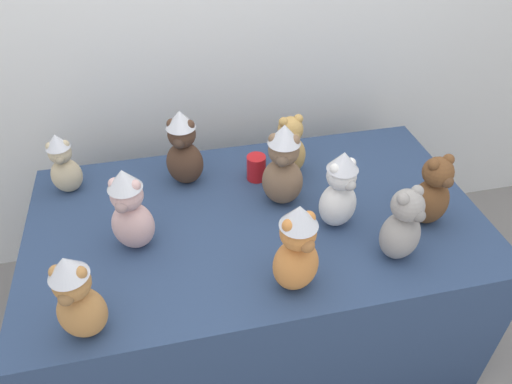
# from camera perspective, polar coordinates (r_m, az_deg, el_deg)

# --- Properties ---
(ground_plane) EXTENTS (10.00, 10.00, 0.00)m
(ground_plane) POSITION_cam_1_polar(r_m,az_deg,el_deg) (2.25, 1.48, -20.98)
(ground_plane) COLOR gray
(wall_back) EXTENTS (7.00, 0.08, 2.60)m
(wall_back) POSITION_cam_1_polar(r_m,az_deg,el_deg) (2.20, -4.55, 21.84)
(wall_back) COLOR white
(wall_back) RESTS_ON ground_plane
(display_table) EXTENTS (1.73, 0.99, 0.72)m
(display_table) POSITION_cam_1_polar(r_m,az_deg,el_deg) (2.09, 0.00, -10.23)
(display_table) COLOR navy
(display_table) RESTS_ON ground_plane
(teddy_bear_snow) EXTENTS (0.18, 0.16, 0.32)m
(teddy_bear_snow) POSITION_cam_1_polar(r_m,az_deg,el_deg) (1.73, 9.99, 0.19)
(teddy_bear_snow) COLOR white
(teddy_bear_snow) RESTS_ON display_table
(teddy_bear_mocha) EXTENTS (0.20, 0.18, 0.35)m
(teddy_bear_mocha) POSITION_cam_1_polar(r_m,az_deg,el_deg) (1.80, 3.26, 3.12)
(teddy_bear_mocha) COLOR #7F6047
(teddy_bear_mocha) RESTS_ON display_table
(teddy_bear_caramel) EXTENTS (0.17, 0.16, 0.32)m
(teddy_bear_caramel) POSITION_cam_1_polar(r_m,az_deg,el_deg) (1.46, -20.64, -11.79)
(teddy_bear_caramel) COLOR #B27A42
(teddy_bear_caramel) RESTS_ON display_table
(teddy_bear_ash) EXTENTS (0.19, 0.17, 0.29)m
(teddy_bear_ash) POSITION_cam_1_polar(r_m,az_deg,el_deg) (1.67, 17.13, -3.94)
(teddy_bear_ash) COLOR gray
(teddy_bear_ash) RESTS_ON display_table
(teddy_bear_chestnut) EXTENTS (0.18, 0.16, 0.29)m
(teddy_bear_chestnut) POSITION_cam_1_polar(r_m,az_deg,el_deg) (1.85, 20.35, -0.06)
(teddy_bear_chestnut) COLOR brown
(teddy_bear_chestnut) RESTS_ON display_table
(teddy_bear_cocoa) EXTENTS (0.19, 0.17, 0.34)m
(teddy_bear_cocoa) POSITION_cam_1_polar(r_m,az_deg,el_deg) (1.93, -8.71, 5.14)
(teddy_bear_cocoa) COLOR #4C3323
(teddy_bear_cocoa) RESTS_ON display_table
(teddy_bear_sand) EXTENTS (0.13, 0.11, 0.27)m
(teddy_bear_sand) POSITION_cam_1_polar(r_m,az_deg,el_deg) (2.03, -22.08, 3.10)
(teddy_bear_sand) COLOR #CCB78E
(teddy_bear_sand) RESTS_ON display_table
(teddy_bear_ginger) EXTENTS (0.19, 0.17, 0.34)m
(teddy_bear_ginger) POSITION_cam_1_polar(r_m,az_deg,el_deg) (1.49, 4.93, -6.81)
(teddy_bear_ginger) COLOR #D17F3D
(teddy_bear_ginger) RESTS_ON display_table
(teddy_bear_blush) EXTENTS (0.19, 0.17, 0.33)m
(teddy_bear_blush) POSITION_cam_1_polar(r_m,az_deg,el_deg) (1.67, -14.86, -2.15)
(teddy_bear_blush) COLOR beige
(teddy_bear_blush) RESTS_ON display_table
(teddy_bear_honey) EXTENTS (0.16, 0.14, 0.28)m
(teddy_bear_honey) POSITION_cam_1_polar(r_m,az_deg,el_deg) (1.99, 4.05, 5.32)
(teddy_bear_honey) COLOR tan
(teddy_bear_honey) RESTS_ON display_table
(party_cup_red) EXTENTS (0.08, 0.08, 0.11)m
(party_cup_red) POSITION_cam_1_polar(r_m,az_deg,el_deg) (1.99, 0.03, 2.94)
(party_cup_red) COLOR red
(party_cup_red) RESTS_ON display_table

